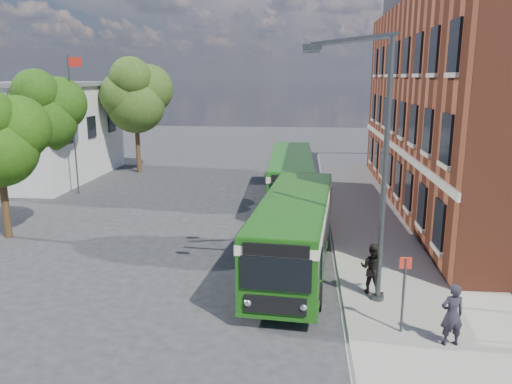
# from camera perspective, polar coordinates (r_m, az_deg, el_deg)

# --- Properties ---
(ground) EXTENTS (120.00, 120.00, 0.00)m
(ground) POSITION_cam_1_polar(r_m,az_deg,el_deg) (20.07, -2.22, -9.51)
(ground) COLOR #27272A
(ground) RESTS_ON ground
(pavement) EXTENTS (6.00, 48.00, 0.15)m
(pavement) POSITION_cam_1_polar(r_m,az_deg,el_deg) (27.79, 14.56, -3.29)
(pavement) COLOR gray
(pavement) RESTS_ON ground
(kerb_line) EXTENTS (0.12, 48.00, 0.01)m
(kerb_line) POSITION_cam_1_polar(r_m,az_deg,el_deg) (27.49, 8.26, -3.33)
(kerb_line) COLOR beige
(kerb_line) RESTS_ON ground
(brick_office) EXTENTS (12.10, 26.00, 14.20)m
(brick_office) POSITION_cam_1_polar(r_m,az_deg,el_deg) (32.45, 26.67, 10.41)
(brick_office) COLOR brown
(brick_office) RESTS_ON ground
(white_building) EXTENTS (9.40, 13.40, 7.30)m
(white_building) POSITION_cam_1_polar(r_m,az_deg,el_deg) (41.96, -23.96, 6.42)
(white_building) COLOR silver
(white_building) RESTS_ON ground
(flagpole) EXTENTS (0.95, 0.10, 9.00)m
(flagpole) POSITION_cam_1_polar(r_m,az_deg,el_deg) (34.87, -20.14, 7.73)
(flagpole) COLOR #393C3E
(flagpole) RESTS_ON ground
(street_lamp) EXTENTS (2.96, 2.38, 9.00)m
(street_lamp) POSITION_cam_1_polar(r_m,az_deg,el_deg) (16.77, 13.30, 2.72)
(street_lamp) COLOR #393C3E
(street_lamp) RESTS_ON ground
(bus_stop_sign) EXTENTS (0.35, 0.08, 2.52)m
(bus_stop_sign) POSITION_cam_1_polar(r_m,az_deg,el_deg) (15.75, 16.52, -10.66)
(bus_stop_sign) COLOR #393C3E
(bus_stop_sign) RESTS_ON ground
(bus_front) EXTENTS (3.46, 11.05, 3.02)m
(bus_front) POSITION_cam_1_polar(r_m,az_deg,el_deg) (20.15, 4.45, -3.91)
(bus_front) COLOR #195111
(bus_front) RESTS_ON ground
(bus_rear) EXTENTS (2.90, 12.19, 3.02)m
(bus_rear) POSITION_cam_1_polar(r_m,az_deg,el_deg) (31.08, 4.07, 2.15)
(bus_rear) COLOR #1A5F17
(bus_rear) RESTS_ON ground
(pedestrian_a) EXTENTS (0.76, 0.57, 1.87)m
(pedestrian_a) POSITION_cam_1_polar(r_m,az_deg,el_deg) (15.64, 21.49, -12.91)
(pedestrian_a) COLOR black
(pedestrian_a) RESTS_ON pavement
(pedestrian_b) EXTENTS (1.11, 1.01, 1.84)m
(pedestrian_b) POSITION_cam_1_polar(r_m,az_deg,el_deg) (18.33, 13.16, -8.49)
(pedestrian_b) COLOR black
(pedestrian_b) RESTS_ON pavement
(tree_mid) EXTENTS (4.85, 4.61, 8.20)m
(tree_mid) POSITION_cam_1_polar(r_m,az_deg,el_deg) (35.27, -23.05, 8.56)
(tree_mid) COLOR #3C2816
(tree_mid) RESTS_ON ground
(tree_right) EXTENTS (5.47, 5.20, 9.24)m
(tree_right) POSITION_cam_1_polar(r_m,az_deg,el_deg) (41.51, -13.57, 10.72)
(tree_right) COLOR #3C2816
(tree_right) RESTS_ON ground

